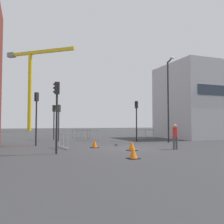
{
  "coord_description": "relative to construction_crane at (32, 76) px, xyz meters",
  "views": [
    {
      "loc": [
        -6.92,
        -15.41,
        1.73
      ],
      "look_at": [
        0.0,
        3.06,
        2.69
      ],
      "focal_mm": 38.72,
      "sensor_mm": 36.0,
      "label": 1
    }
  ],
  "objects": [
    {
      "name": "ground",
      "position": [
        4.84,
        -44.55,
        -13.16
      ],
      "size": [
        160.0,
        160.0,
        0.0
      ],
      "primitive_type": "plane",
      "color": "#333335"
    },
    {
      "name": "construction_crane",
      "position": [
        0.0,
        0.0,
        0.0
      ],
      "size": [
        14.67,
        12.07,
        19.22
      ],
      "color": "gold",
      "rests_on": "ground"
    },
    {
      "name": "traffic_light_verge",
      "position": [
        -0.2,
        -45.85,
        -10.39
      ],
      "size": [
        0.38,
        0.25,
        4.14
      ],
      "color": "#232326",
      "rests_on": "ground"
    },
    {
      "name": "traffic_light_near",
      "position": [
        1.2,
        -33.3,
        -10.63
      ],
      "size": [
        0.35,
        0.39,
        3.75
      ],
      "color": "#232326",
      "rests_on": "ground"
    },
    {
      "name": "pedestrian_walking",
      "position": [
        7.64,
        -46.17,
        -12.17
      ],
      "size": [
        0.34,
        0.34,
        1.7
      ],
      "color": "#4C4C51",
      "rests_on": "ground"
    },
    {
      "name": "traffic_cone_orange",
      "position": [
        3.14,
        -49.07,
        -12.9
      ],
      "size": [
        0.57,
        0.57,
        0.57
      ],
      "color": "black",
      "rests_on": "ground"
    },
    {
      "name": "traffic_cone_striped",
      "position": [
        2.89,
        -43.11,
        -12.9
      ],
      "size": [
        0.55,
        0.55,
        0.56
      ],
      "color": "black",
      "rests_on": "ground"
    },
    {
      "name": "traffic_cone_on_verge",
      "position": [
        4.63,
        -45.74,
        -12.87
      ],
      "size": [
        0.61,
        0.61,
        0.62
      ],
      "color": "black",
      "rests_on": "ground"
    },
    {
      "name": "traffic_light_median",
      "position": [
        8.63,
        -38.34,
        -10.49
      ],
      "size": [
        0.38,
        0.36,
        3.98
      ],
      "color": "black",
      "rests_on": "ground"
    },
    {
      "name": "safety_barrier_rear",
      "position": [
        4.18,
        -36.25,
        -12.6
      ],
      "size": [
        2.38,
        0.2,
        1.08
      ],
      "color": "gray",
      "rests_on": "ground"
    },
    {
      "name": "streetlamp_tall",
      "position": [
        10.43,
        -41.3,
        -8.73
      ],
      "size": [
        0.91,
        1.8,
        7.49
      ],
      "color": "#232326",
      "rests_on": "ground"
    },
    {
      "name": "traffic_light_far",
      "position": [
        1.34,
        -35.83,
        -10.72
      ],
      "size": [
        0.34,
        0.39,
        3.6
      ],
      "color": "#2D2D30",
      "rests_on": "ground"
    },
    {
      "name": "safety_barrier_front",
      "position": [
        11.0,
        -35.83,
        -12.6
      ],
      "size": [
        2.3,
        0.12,
        1.08
      ],
      "color": "gray",
      "rests_on": "ground"
    },
    {
      "name": "traffic_light_crosswalk",
      "position": [
        -1.0,
        -40.07,
        -10.35
      ],
      "size": [
        0.34,
        0.39,
        4.21
      ],
      "color": "#232326",
      "rests_on": "ground"
    },
    {
      "name": "safety_barrier_left_run",
      "position": [
        0.67,
        -42.98,
        -12.6
      ],
      "size": [
        0.37,
        2.08,
        1.08
      ],
      "color": "#B2B5BA",
      "rests_on": "ground"
    },
    {
      "name": "office_block",
      "position": [
        19.22,
        -36.04,
        -8.75
      ],
      "size": [
        10.39,
        7.84,
        8.81
      ],
      "color": "#B7B7BC",
      "rests_on": "ground"
    },
    {
      "name": "safety_barrier_mid_span",
      "position": [
        4.5,
        -32.14,
        -12.6
      ],
      "size": [
        2.31,
        0.16,
        1.08
      ],
      "color": "gray",
      "rests_on": "ground"
    }
  ]
}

